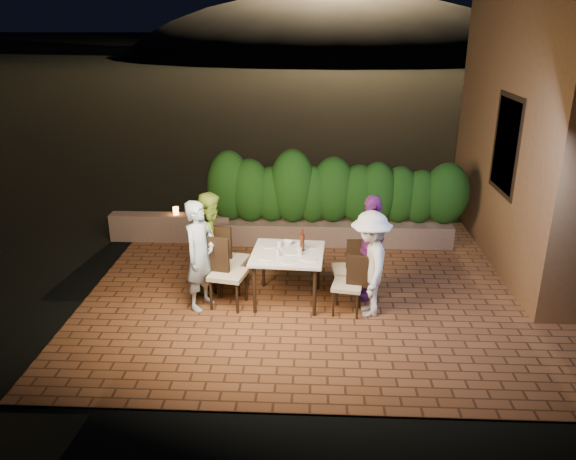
# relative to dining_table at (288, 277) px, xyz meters

# --- Properties ---
(ground) EXTENTS (400.00, 400.00, 0.00)m
(ground) POSITION_rel_dining_table_xyz_m (0.54, -0.01, -0.40)
(ground) COLOR black
(ground) RESTS_ON ground
(terrace_floor) EXTENTS (7.00, 6.00, 0.15)m
(terrace_floor) POSITION_rel_dining_table_xyz_m (0.54, 0.49, -0.45)
(terrace_floor) COLOR brown
(terrace_floor) RESTS_ON ground
(building_wall) EXTENTS (1.60, 5.00, 5.00)m
(building_wall) POSITION_rel_dining_table_xyz_m (4.14, 1.99, 2.12)
(building_wall) COLOR brown
(building_wall) RESTS_ON ground
(window_pane) EXTENTS (0.08, 1.00, 1.40)m
(window_pane) POSITION_rel_dining_table_xyz_m (3.36, 1.49, 1.62)
(window_pane) COLOR black
(window_pane) RESTS_ON building_wall
(window_frame) EXTENTS (0.06, 1.15, 1.55)m
(window_frame) POSITION_rel_dining_table_xyz_m (3.35, 1.49, 1.62)
(window_frame) COLOR black
(window_frame) RESTS_ON building_wall
(planter) EXTENTS (4.20, 0.55, 0.40)m
(planter) POSITION_rel_dining_table_xyz_m (0.74, 2.29, -0.17)
(planter) COLOR brown
(planter) RESTS_ON ground
(hedge) EXTENTS (4.00, 0.70, 1.10)m
(hedge) POSITION_rel_dining_table_xyz_m (0.74, 2.29, 0.57)
(hedge) COLOR #163F11
(hedge) RESTS_ON planter
(parapet) EXTENTS (2.20, 0.30, 0.50)m
(parapet) POSITION_rel_dining_table_xyz_m (-2.26, 2.29, -0.12)
(parapet) COLOR brown
(parapet) RESTS_ON ground
(hill) EXTENTS (52.00, 40.00, 22.00)m
(hill) POSITION_rel_dining_table_xyz_m (2.54, 59.99, -4.38)
(hill) COLOR black
(hill) RESTS_ON ground
(dining_table) EXTENTS (1.06, 1.06, 0.75)m
(dining_table) POSITION_rel_dining_table_xyz_m (0.00, 0.00, 0.00)
(dining_table) COLOR white
(dining_table) RESTS_ON ground
(plate_nw) EXTENTS (0.23, 0.23, 0.01)m
(plate_nw) POSITION_rel_dining_table_xyz_m (-0.28, -0.20, 0.38)
(plate_nw) COLOR white
(plate_nw) RESTS_ON dining_table
(plate_sw) EXTENTS (0.22, 0.22, 0.01)m
(plate_sw) POSITION_rel_dining_table_xyz_m (-0.28, 0.23, 0.38)
(plate_sw) COLOR white
(plate_sw) RESTS_ON dining_table
(plate_ne) EXTENTS (0.23, 0.23, 0.01)m
(plate_ne) POSITION_rel_dining_table_xyz_m (0.30, -0.22, 0.38)
(plate_ne) COLOR white
(plate_ne) RESTS_ON dining_table
(plate_se) EXTENTS (0.20, 0.20, 0.01)m
(plate_se) POSITION_rel_dining_table_xyz_m (0.32, 0.23, 0.38)
(plate_se) COLOR white
(plate_se) RESTS_ON dining_table
(plate_centre) EXTENTS (0.20, 0.20, 0.01)m
(plate_centre) POSITION_rel_dining_table_xyz_m (0.04, -0.01, 0.38)
(plate_centre) COLOR white
(plate_centre) RESTS_ON dining_table
(plate_front) EXTENTS (0.20, 0.20, 0.01)m
(plate_front) POSITION_rel_dining_table_xyz_m (0.02, -0.32, 0.38)
(plate_front) COLOR white
(plate_front) RESTS_ON dining_table
(glass_nw) EXTENTS (0.06, 0.06, 0.11)m
(glass_nw) POSITION_rel_dining_table_xyz_m (-0.13, -0.14, 0.43)
(glass_nw) COLOR silver
(glass_nw) RESTS_ON dining_table
(glass_sw) EXTENTS (0.06, 0.06, 0.11)m
(glass_sw) POSITION_rel_dining_table_xyz_m (-0.13, 0.16, 0.43)
(glass_sw) COLOR silver
(glass_sw) RESTS_ON dining_table
(glass_ne) EXTENTS (0.06, 0.06, 0.11)m
(glass_ne) POSITION_rel_dining_table_xyz_m (0.17, -0.09, 0.43)
(glass_ne) COLOR silver
(glass_ne) RESTS_ON dining_table
(glass_se) EXTENTS (0.07, 0.07, 0.11)m
(glass_se) POSITION_rel_dining_table_xyz_m (0.15, 0.16, 0.43)
(glass_se) COLOR silver
(glass_se) RESTS_ON dining_table
(beer_bottle) EXTENTS (0.06, 0.06, 0.32)m
(beer_bottle) POSITION_rel_dining_table_xyz_m (0.20, 0.06, 0.54)
(beer_bottle) COLOR #44190B
(beer_bottle) RESTS_ON dining_table
(bowl) EXTENTS (0.22, 0.22, 0.04)m
(bowl) POSITION_rel_dining_table_xyz_m (-0.02, 0.32, 0.40)
(bowl) COLOR white
(bowl) RESTS_ON dining_table
(chair_left_front) EXTENTS (0.56, 0.56, 1.02)m
(chair_left_front) POSITION_rel_dining_table_xyz_m (-0.83, -0.19, 0.13)
(chair_left_front) COLOR black
(chair_left_front) RESTS_ON ground
(chair_left_back) EXTENTS (0.55, 0.55, 0.99)m
(chair_left_back) POSITION_rel_dining_table_xyz_m (-0.86, 0.33, 0.12)
(chair_left_back) COLOR black
(chair_left_back) RESTS_ON ground
(chair_right_front) EXTENTS (0.46, 0.46, 0.86)m
(chair_right_front) POSITION_rel_dining_table_xyz_m (0.83, -0.32, 0.06)
(chair_right_front) COLOR black
(chair_right_front) RESTS_ON ground
(chair_right_back) EXTENTS (0.45, 0.45, 0.89)m
(chair_right_back) POSITION_rel_dining_table_xyz_m (0.86, 0.17, 0.07)
(chair_right_back) COLOR black
(chair_right_back) RESTS_ON ground
(diner_blue) EXTENTS (0.57, 0.67, 1.57)m
(diner_blue) POSITION_rel_dining_table_xyz_m (-1.20, -0.24, 0.41)
(diner_blue) COLOR #A8C3D8
(diner_blue) RESTS_ON ground
(diner_green) EXTENTS (0.62, 0.77, 1.50)m
(diner_green) POSITION_rel_dining_table_xyz_m (-1.14, 0.38, 0.38)
(diner_green) COLOR #95BE3B
(diner_green) RESTS_ON ground
(diner_white) EXTENTS (0.57, 0.97, 1.48)m
(diner_white) POSITION_rel_dining_table_xyz_m (1.12, -0.33, 0.37)
(diner_white) COLOR white
(diner_white) RESTS_ON ground
(diner_purple) EXTENTS (0.53, 0.96, 1.56)m
(diner_purple) POSITION_rel_dining_table_xyz_m (1.19, 0.19, 0.40)
(diner_purple) COLOR #752879
(diner_purple) RESTS_ON ground
(parapet_lamp) EXTENTS (0.10, 0.10, 0.14)m
(parapet_lamp) POSITION_rel_dining_table_xyz_m (-2.14, 2.29, 0.20)
(parapet_lamp) COLOR orange
(parapet_lamp) RESTS_ON parapet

